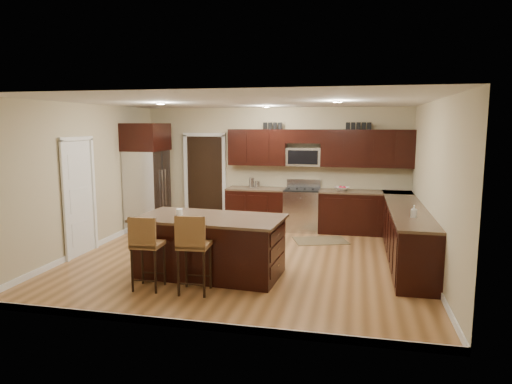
% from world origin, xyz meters
% --- Properties ---
extents(floor, '(6.00, 6.00, 0.00)m').
position_xyz_m(floor, '(0.00, 0.00, 0.00)').
color(floor, '#A37040').
rests_on(floor, ground).
extents(ceiling, '(6.00, 6.00, 0.00)m').
position_xyz_m(ceiling, '(0.00, 0.00, 2.70)').
color(ceiling, silver).
rests_on(ceiling, wall_back).
extents(wall_back, '(6.00, 0.00, 6.00)m').
position_xyz_m(wall_back, '(0.00, 2.75, 1.35)').
color(wall_back, tan).
rests_on(wall_back, floor).
extents(wall_left, '(0.00, 5.50, 5.50)m').
position_xyz_m(wall_left, '(-3.00, 0.00, 1.35)').
color(wall_left, tan).
rests_on(wall_left, floor).
extents(wall_right, '(0.00, 5.50, 5.50)m').
position_xyz_m(wall_right, '(3.00, 0.00, 1.35)').
color(wall_right, tan).
rests_on(wall_right, floor).
extents(base_cabinets, '(4.02, 3.96, 0.92)m').
position_xyz_m(base_cabinets, '(1.90, 1.45, 0.46)').
color(base_cabinets, black).
rests_on(base_cabinets, floor).
extents(upper_cabinets, '(4.00, 0.33, 0.80)m').
position_xyz_m(upper_cabinets, '(1.04, 2.58, 1.84)').
color(upper_cabinets, black).
rests_on(upper_cabinets, wall_back).
extents(range, '(0.76, 0.64, 1.11)m').
position_xyz_m(range, '(0.68, 2.45, 0.47)').
color(range, silver).
rests_on(range, floor).
extents(microwave, '(0.76, 0.31, 0.40)m').
position_xyz_m(microwave, '(0.68, 2.60, 1.62)').
color(microwave, silver).
rests_on(microwave, upper_cabinets).
extents(doorway, '(0.85, 0.03, 2.06)m').
position_xyz_m(doorway, '(-1.65, 2.73, 1.03)').
color(doorway, black).
rests_on(doorway, floor).
extents(pantry_door, '(0.03, 0.80, 2.04)m').
position_xyz_m(pantry_door, '(-2.98, -0.30, 1.02)').
color(pantry_door, white).
rests_on(pantry_door, floor).
extents(letter_decor, '(2.20, 0.03, 0.15)m').
position_xyz_m(letter_decor, '(0.90, 2.58, 2.29)').
color(letter_decor, black).
rests_on(letter_decor, upper_cabinets).
extents(island, '(2.32, 1.32, 0.92)m').
position_xyz_m(island, '(-0.36, -0.86, 0.43)').
color(island, black).
rests_on(island, floor).
extents(stool_left, '(0.42, 0.42, 1.07)m').
position_xyz_m(stool_left, '(-1.03, -1.70, 0.67)').
color(stool_left, brown).
rests_on(stool_left, floor).
extents(stool_mid, '(0.45, 0.45, 1.12)m').
position_xyz_m(stool_mid, '(-0.33, -1.70, 0.70)').
color(stool_mid, brown).
rests_on(stool_mid, floor).
extents(refrigerator, '(0.79, 0.94, 2.35)m').
position_xyz_m(refrigerator, '(-2.62, 1.69, 1.21)').
color(refrigerator, silver).
rests_on(refrigerator, floor).
extents(floor_mat, '(1.20, 0.99, 0.01)m').
position_xyz_m(floor_mat, '(1.16, 1.59, 0.01)').
color(floor_mat, brown).
rests_on(floor_mat, floor).
extents(fruit_bowl, '(0.35, 0.35, 0.08)m').
position_xyz_m(fruit_bowl, '(1.53, 2.45, 0.96)').
color(fruit_bowl, silver).
rests_on(fruit_bowl, base_cabinets).
extents(soap_bottle, '(0.10, 0.10, 0.19)m').
position_xyz_m(soap_bottle, '(2.70, -0.22, 1.01)').
color(soap_bottle, '#B2B2B2').
rests_on(soap_bottle, base_cabinets).
extents(canister_tall, '(0.12, 0.12, 0.22)m').
position_xyz_m(canister_tall, '(-0.46, 2.45, 1.03)').
color(canister_tall, silver).
rests_on(canister_tall, base_cabinets).
extents(canister_short, '(0.11, 0.11, 0.15)m').
position_xyz_m(canister_short, '(-0.33, 2.45, 1.00)').
color(canister_short, silver).
rests_on(canister_short, base_cabinets).
extents(island_jar, '(0.10, 0.10, 0.10)m').
position_xyz_m(island_jar, '(-0.86, -0.86, 0.97)').
color(island_jar, white).
rests_on(island_jar, island).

